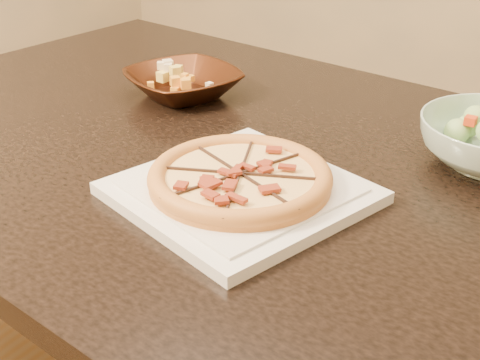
{
  "coord_description": "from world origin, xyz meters",
  "views": [
    {
      "loc": [
        0.58,
        -0.89,
        1.22
      ],
      "look_at": [
        0.11,
        -0.17,
        0.78
      ],
      "focal_mm": 50.0,
      "sensor_mm": 36.0,
      "label": 1
    }
  ],
  "objects_px": {
    "dining_table": "(229,190)",
    "bronze_bowl": "(183,84)",
    "plate": "(240,192)",
    "pizza": "(240,178)"
  },
  "relations": [
    {
      "from": "bronze_bowl",
      "to": "plate",
      "type": "bearing_deg",
      "value": -41.64
    },
    {
      "from": "pizza",
      "to": "bronze_bowl",
      "type": "distance_m",
      "value": 0.44
    },
    {
      "from": "bronze_bowl",
      "to": "dining_table",
      "type": "bearing_deg",
      "value": -34.49
    },
    {
      "from": "dining_table",
      "to": "bronze_bowl",
      "type": "distance_m",
      "value": 0.28
    },
    {
      "from": "dining_table",
      "to": "bronze_bowl",
      "type": "xyz_separation_m",
      "value": [
        -0.21,
        0.14,
        0.12
      ]
    },
    {
      "from": "pizza",
      "to": "bronze_bowl",
      "type": "relative_size",
      "value": 1.23
    },
    {
      "from": "dining_table",
      "to": "pizza",
      "type": "xyz_separation_m",
      "value": [
        0.12,
        -0.15,
        0.12
      ]
    },
    {
      "from": "plate",
      "to": "bronze_bowl",
      "type": "height_order",
      "value": "bronze_bowl"
    },
    {
      "from": "pizza",
      "to": "plate",
      "type": "bearing_deg",
      "value": -29.27
    },
    {
      "from": "dining_table",
      "to": "plate",
      "type": "height_order",
      "value": "plate"
    }
  ]
}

